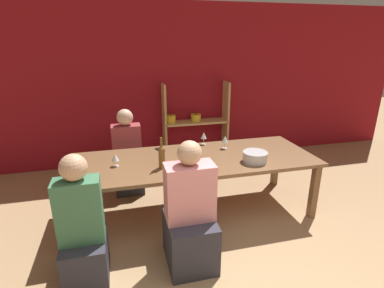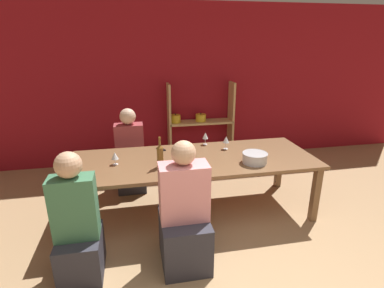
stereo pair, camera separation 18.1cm
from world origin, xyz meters
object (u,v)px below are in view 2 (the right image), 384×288
at_px(wine_glass_red_e, 115,156).
at_px(person_near_a, 184,221).
at_px(mixing_bowl, 255,157).
at_px(wine_bottle_green, 160,155).
at_px(wine_glass_red_d, 226,140).
at_px(wine_glass_red_b, 205,136).
at_px(wine_glass_red_a, 187,151).
at_px(wine_glass_red_c, 63,171).
at_px(dining_table, 194,163).
at_px(person_far_a, 131,160).
at_px(shelf_unit, 199,135).
at_px(person_near_b, 78,231).
at_px(wine_glass_white_a, 182,153).
at_px(cell_phone, 161,149).

relative_size(wine_glass_red_e, person_near_a, 0.12).
bearing_deg(mixing_bowl, wine_bottle_green, 175.32).
xyz_separation_m(wine_glass_red_d, wine_glass_red_e, (-1.40, -0.25, -0.02)).
relative_size(mixing_bowl, wine_glass_red_b, 1.71).
relative_size(wine_glass_red_a, person_near_a, 0.11).
bearing_deg(wine_glass_red_c, wine_glass_red_e, 39.14).
relative_size(dining_table, wine_bottle_green, 8.27).
xyz_separation_m(wine_glass_red_d, person_far_a, (-1.24, 0.60, -0.42)).
distance_m(wine_glass_red_b, person_far_a, 1.16).
distance_m(wine_bottle_green, wine_glass_red_a, 0.38).
bearing_deg(shelf_unit, wine_glass_red_a, -107.26).
bearing_deg(person_near_b, dining_table, 34.17).
bearing_deg(person_near_b, wine_glass_white_a, 34.01).
bearing_deg(person_far_a, wine_glass_white_a, 122.54).
xyz_separation_m(cell_phone, person_near_b, (-0.88, -1.23, -0.28)).
relative_size(wine_glass_red_d, cell_phone, 1.05).
distance_m(wine_glass_red_a, wine_glass_red_e, 0.83).
distance_m(mixing_bowl, wine_glass_red_e, 1.61).
height_order(shelf_unit, wine_glass_white_a, shelf_unit).
distance_m(dining_table, person_far_a, 1.16).
xyz_separation_m(mixing_bowl, wine_glass_red_d, (-0.19, 0.51, 0.06)).
bearing_deg(wine_glass_white_a, wine_glass_red_a, 57.07).
distance_m(wine_glass_red_c, cell_phone, 1.30).
height_order(dining_table, mixing_bowl, mixing_bowl).
distance_m(dining_table, person_near_a, 0.94).
distance_m(dining_table, cell_phone, 0.53).
relative_size(wine_bottle_green, wine_glass_white_a, 2.02).
bearing_deg(shelf_unit, wine_glass_red_d, -88.46).
xyz_separation_m(shelf_unit, wine_glass_red_b, (-0.18, -1.22, 0.38)).
relative_size(shelf_unit, wine_glass_red_e, 9.46).
relative_size(wine_glass_red_a, cell_phone, 0.86).
xyz_separation_m(wine_glass_red_a, person_far_a, (-0.68, 0.84, -0.39)).
bearing_deg(wine_bottle_green, wine_glass_red_d, 25.30).
distance_m(wine_bottle_green, wine_glass_red_b, 0.94).
distance_m(wine_bottle_green, person_near_b, 1.13).
distance_m(wine_bottle_green, person_near_a, 0.82).
xyz_separation_m(wine_bottle_green, person_near_a, (0.15, -0.69, -0.42)).
distance_m(mixing_bowl, person_far_a, 1.85).
bearing_deg(wine_glass_red_a, mixing_bowl, -19.75).
bearing_deg(shelf_unit, wine_glass_red_c, -131.31).
relative_size(wine_bottle_green, wine_glass_red_c, 1.93).
height_order(dining_table, wine_glass_white_a, wine_glass_white_a).
xyz_separation_m(wine_glass_red_b, person_far_a, (-1.02, 0.37, -0.41)).
bearing_deg(wine_glass_red_c, wine_bottle_green, 12.30).
bearing_deg(wine_glass_red_e, wine_glass_white_a, -7.60).
relative_size(mixing_bowl, person_far_a, 0.25).
bearing_deg(person_far_a, mixing_bowl, 142.16).
height_order(wine_glass_red_c, person_far_a, person_far_a).
xyz_separation_m(mixing_bowl, person_near_b, (-1.91, -0.57, -0.34)).
bearing_deg(wine_glass_red_e, wine_glass_red_a, 0.54).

